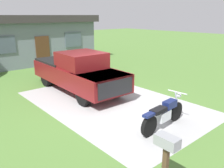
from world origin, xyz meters
The scene contains 6 objects.
ground_plane centered at (0.00, 0.00, 0.00)m, with size 80.00×80.00×0.00m, color #4E7633.
driveway_pad centered at (0.00, 0.00, 0.00)m, with size 5.00×7.74×0.01m, color #A4A4A4.
motorcycle centered at (-0.16, -2.74, 0.47)m, with size 2.21×0.70×1.09m.
pickup_truck centered at (-0.14, 2.37, 0.95)m, with size 2.15×5.68×1.90m.
mailbox centered at (-2.45, -4.50, 0.98)m, with size 0.26×0.48×1.26m.
neighbor_house centered at (1.08, 11.20, 1.79)m, with size 9.60×5.60×3.50m.
Camera 1 is at (-5.87, -6.82, 3.50)m, focal length 37.23 mm.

